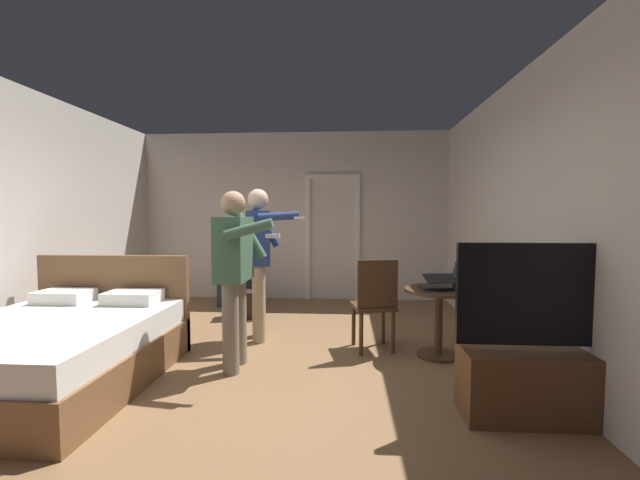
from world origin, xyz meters
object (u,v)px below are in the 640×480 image
bed (57,349)px  suitcase_dark (246,304)px  tv_flatscreen (543,368)px  person_blue_shirt (235,266)px  wooden_chair (375,301)px  bottle_on_table (456,278)px  laptop (438,284)px  person_striped_shirt (259,253)px  side_table (439,310)px  suitcase_small (235,291)px

bed → suitcase_dark: 2.52m
tv_flatscreen → person_blue_shirt: bearing=162.2°
bed → tv_flatscreen: size_ratio=1.55×
wooden_chair → suitcase_dark: (-1.72, 1.29, -0.36)m
bottle_on_table → bed: bearing=-167.3°
bed → laptop: bearing=13.9°
bed → person_striped_shirt: size_ratio=1.12×
bed → laptop: 3.53m
side_table → laptop: size_ratio=1.93×
person_blue_shirt → person_striped_shirt: bearing=87.9°
laptop → person_striped_shirt: bearing=165.7°
laptop → suitcase_small: laptop is taller
person_blue_shirt → side_table: bearing=12.7°
bed → tv_flatscreen: (3.87, -0.35, 0.06)m
side_table → bottle_on_table: size_ratio=2.48×
bed → wooden_chair: (2.78, 0.98, 0.24)m
person_blue_shirt → suitcase_dark: person_blue_shirt is taller
person_blue_shirt → bottle_on_table: bearing=9.8°
bed → bottle_on_table: 3.69m
bottle_on_table → suitcase_dark: bottle_on_table is taller
bed → suitcase_dark: size_ratio=3.74×
suitcase_dark → suitcase_small: suitcase_small is taller
wooden_chair → bottle_on_table: bearing=-12.9°
bottle_on_table → person_blue_shirt: (-2.12, -0.37, 0.15)m
wooden_chair → suitcase_small: (-2.08, 2.01, -0.31)m
tv_flatscreen → laptop: tv_flatscreen is taller
bed → wooden_chair: size_ratio=1.97×
laptop → bottle_on_table: bottle_on_table is taller
bottle_on_table → person_striped_shirt: size_ratio=0.16×
side_table → bed: bearing=-165.6°
tv_flatscreen → wooden_chair: 1.73m
laptop → bottle_on_table: bearing=-12.7°
tv_flatscreen → bottle_on_table: tv_flatscreen is taller
person_blue_shirt → laptop: bearing=11.6°
person_striped_shirt → person_blue_shirt: bearing=-92.1°
wooden_chair → person_blue_shirt: (-1.34, -0.54, 0.43)m
wooden_chair → suitcase_small: size_ratio=2.08×
bed → side_table: 3.54m
laptop → person_blue_shirt: bearing=-168.4°
bottle_on_table → wooden_chair: bearing=167.1°
tv_flatscreen → bottle_on_table: (-0.31, 1.15, 0.45)m
laptop → wooden_chair: wooden_chair is taller
tv_flatscreen → wooden_chair: (-1.09, 1.33, 0.18)m
tv_flatscreen → wooden_chair: bearing=129.4°
laptop → suitcase_small: (-2.70, 2.15, -0.52)m
tv_flatscreen → suitcase_dark: bearing=136.9°
person_striped_shirt → suitcase_dark: 1.32m
bottle_on_table → suitcase_small: bearing=142.6°
tv_flatscreen → bottle_on_table: 1.27m
suitcase_small → side_table: bearing=-35.1°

